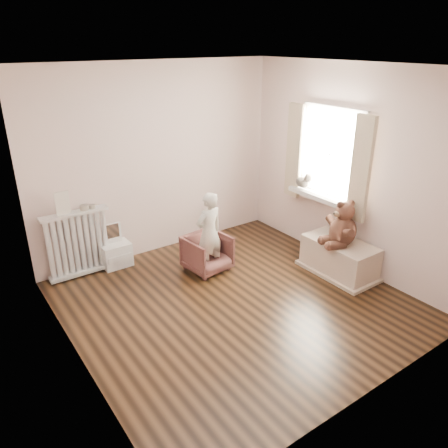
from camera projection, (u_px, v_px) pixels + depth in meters
floor at (236, 302)px, 5.10m from camera, size 3.60×3.60×0.01m
ceiling at (239, 66)px, 4.08m from camera, size 3.60×3.60×0.01m
back_wall at (158, 161)px, 5.94m from camera, size 3.60×0.02×2.60m
front_wall at (382, 264)px, 3.24m from camera, size 3.60×0.02×2.60m
left_wall at (64, 239)px, 3.63m from camera, size 0.02×3.60×2.60m
right_wall at (350, 170)px, 5.54m from camera, size 0.02×3.60×2.60m
window at (331, 154)px, 5.69m from camera, size 0.03×0.90×1.10m
window_sill at (323, 197)px, 5.87m from camera, size 0.22×1.10×0.06m
curtain_left at (361, 170)px, 5.23m from camera, size 0.06×0.26×1.30m
curtain_right at (294, 151)px, 6.08m from camera, size 0.06×0.26×1.30m
radiator at (79, 247)px, 5.55m from camera, size 0.83×0.16×0.87m
paper_doll at (62, 203)px, 5.24m from camera, size 0.17×0.02×0.29m
tin_a at (84, 208)px, 5.42m from camera, size 0.11×0.11×0.06m
tin_b at (92, 207)px, 5.47m from camera, size 0.08×0.08×0.05m
toy_vanity at (115, 247)px, 5.82m from camera, size 0.38×0.27×0.60m
armchair at (207, 253)px, 5.72m from camera, size 0.58×0.59×0.49m
child at (209, 233)px, 5.56m from camera, size 0.42×0.30×1.08m
toy_bench at (339, 259)px, 5.67m from camera, size 0.50×0.94×0.44m
teddy_bear at (343, 228)px, 5.42m from camera, size 0.56×0.49×0.58m
plush_cat at (303, 181)px, 6.09m from camera, size 0.18×0.29×0.24m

